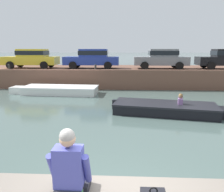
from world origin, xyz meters
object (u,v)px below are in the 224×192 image
(boat_moored_west_white, at_px, (57,90))
(motorboat_passing, at_px, (169,109))
(car_centre_grey, at_px, (161,58))
(mooring_bollard_mid, at_px, (96,67))
(car_left_inner_blue, at_px, (92,58))
(person_seated_left, at_px, (70,171))
(mooring_bollard_west, at_px, (9,67))
(car_leftmost_yellow, at_px, (32,58))

(boat_moored_west_white, distance_m, motorboat_passing, 7.78)
(car_centre_grey, distance_m, mooring_bollard_mid, 5.36)
(car_left_inner_blue, bearing_deg, person_seated_left, -83.42)
(mooring_bollard_west, bearing_deg, motorboat_passing, -30.54)
(car_left_inner_blue, height_order, car_centre_grey, same)
(boat_moored_west_white, xyz_separation_m, person_seated_left, (3.66, -11.53, 1.11))
(motorboat_passing, distance_m, car_left_inner_blue, 9.39)
(car_left_inner_blue, bearing_deg, car_centre_grey, -0.02)
(motorboat_passing, relative_size, mooring_bollard_west, 12.60)
(car_leftmost_yellow, relative_size, car_centre_grey, 1.02)
(car_left_inner_blue, distance_m, mooring_bollard_mid, 1.86)
(mooring_bollard_mid, distance_m, person_seated_left, 13.54)
(boat_moored_west_white, bearing_deg, mooring_bollard_mid, 39.58)
(car_leftmost_yellow, relative_size, mooring_bollard_mid, 9.73)
(mooring_bollard_west, distance_m, mooring_bollard_mid, 6.49)
(motorboat_passing, height_order, car_centre_grey, car_centre_grey)
(motorboat_passing, relative_size, mooring_bollard_mid, 12.60)
(car_left_inner_blue, relative_size, car_centre_grey, 1.03)
(car_leftmost_yellow, bearing_deg, motorboat_passing, -39.86)
(motorboat_passing, relative_size, car_left_inner_blue, 1.28)
(car_centre_grey, relative_size, mooring_bollard_mid, 9.52)
(boat_moored_west_white, distance_m, car_left_inner_blue, 4.57)
(boat_moored_west_white, distance_m, person_seated_left, 12.14)
(mooring_bollard_west, bearing_deg, person_seated_left, -59.96)
(mooring_bollard_mid, relative_size, person_seated_left, 0.46)
(boat_moored_west_white, relative_size, car_left_inner_blue, 1.34)
(car_leftmost_yellow, bearing_deg, person_seated_left, -66.12)
(car_left_inner_blue, height_order, mooring_bollard_west, car_left_inner_blue)
(mooring_bollard_west, bearing_deg, car_leftmost_yellow, 57.79)
(mooring_bollard_mid, bearing_deg, boat_moored_west_white, -140.42)
(car_leftmost_yellow, xyz_separation_m, mooring_bollard_west, (-1.07, -1.70, -0.61))
(mooring_bollard_mid, bearing_deg, person_seated_left, -84.48)
(boat_moored_west_white, relative_size, mooring_bollard_mid, 13.16)
(motorboat_passing, bearing_deg, car_leftmost_yellow, 140.14)
(car_centre_grey, bearing_deg, mooring_bollard_mid, -161.39)
(boat_moored_west_white, height_order, car_left_inner_blue, car_left_inner_blue)
(mooring_bollard_west, height_order, mooring_bollard_mid, same)
(boat_moored_west_white, bearing_deg, car_left_inner_blue, 62.39)
(boat_moored_west_white, xyz_separation_m, motorboat_passing, (6.48, -4.31, -0.01))
(car_leftmost_yellow, relative_size, car_left_inner_blue, 0.99)
(person_seated_left, bearing_deg, boat_moored_west_white, 107.61)
(car_centre_grey, height_order, mooring_bollard_mid, car_centre_grey)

